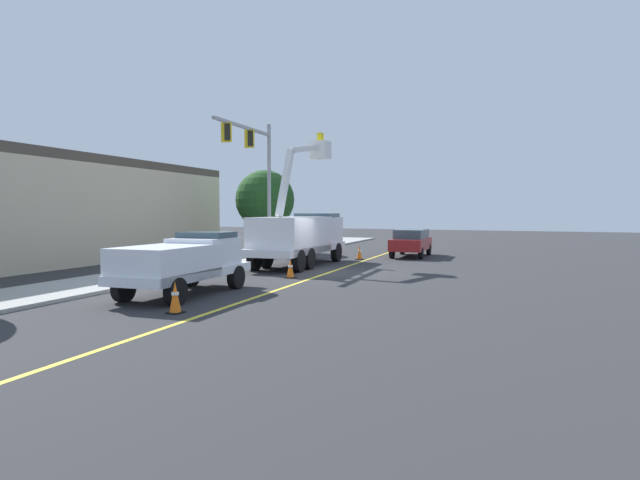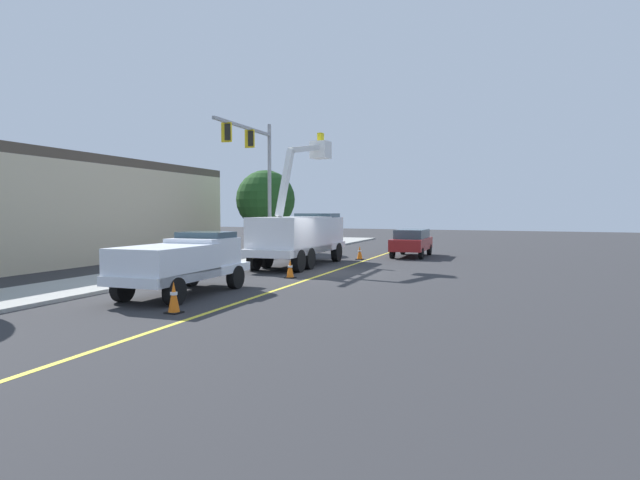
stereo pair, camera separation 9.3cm
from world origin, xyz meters
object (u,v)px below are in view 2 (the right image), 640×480
(service_pickup_truck, at_px, (183,262))
(traffic_cone_mid_rear, at_px, (360,253))
(passing_minivan, at_px, (412,241))
(traffic_signal_mast, at_px, (256,163))
(utility_bucket_truck, at_px, (300,234))
(traffic_cone_leading, at_px, (174,297))
(traffic_cone_mid_front, at_px, (290,269))

(service_pickup_truck, bearing_deg, traffic_cone_mid_rear, -2.59)
(passing_minivan, height_order, traffic_signal_mast, traffic_signal_mast)
(service_pickup_truck, xyz_separation_m, traffic_signal_mast, (12.11, 4.66, 4.46))
(utility_bucket_truck, height_order, traffic_signal_mast, traffic_signal_mast)
(traffic_cone_mid_rear, bearing_deg, utility_bucket_truck, 159.86)
(service_pickup_truck, bearing_deg, traffic_cone_leading, -144.67)
(service_pickup_truck, distance_m, traffic_cone_leading, 3.34)
(passing_minivan, relative_size, traffic_cone_leading, 5.62)
(passing_minivan, relative_size, traffic_cone_mid_front, 6.26)
(service_pickup_truck, relative_size, traffic_cone_leading, 6.55)
(service_pickup_truck, distance_m, traffic_cone_mid_rear, 14.87)
(traffic_cone_leading, relative_size, traffic_cone_mid_front, 1.11)
(traffic_cone_mid_rear, bearing_deg, traffic_cone_mid_front, -177.35)
(passing_minivan, bearing_deg, utility_bucket_truck, 153.78)
(traffic_cone_leading, height_order, traffic_signal_mast, traffic_signal_mast)
(traffic_cone_mid_front, height_order, traffic_cone_mid_rear, traffic_cone_mid_rear)
(passing_minivan, height_order, traffic_cone_mid_rear, passing_minivan)
(utility_bucket_truck, relative_size, traffic_cone_mid_front, 10.62)
(service_pickup_truck, bearing_deg, traffic_cone_mid_front, -11.35)
(traffic_signal_mast, bearing_deg, service_pickup_truck, -158.95)
(utility_bucket_truck, xyz_separation_m, traffic_cone_mid_rear, (4.41, -1.62, -1.22))
(passing_minivan, distance_m, traffic_cone_mid_front, 12.78)
(service_pickup_truck, relative_size, traffic_cone_mid_rear, 7.09)
(utility_bucket_truck, height_order, traffic_cone_leading, utility_bucket_truck)
(service_pickup_truck, height_order, traffic_signal_mast, traffic_signal_mast)
(service_pickup_truck, relative_size, passing_minivan, 1.16)
(traffic_cone_mid_rear, bearing_deg, traffic_cone_leading, -176.03)
(utility_bucket_truck, distance_m, traffic_cone_mid_front, 5.47)
(traffic_cone_leading, relative_size, traffic_cone_mid_rear, 1.08)
(traffic_cone_mid_front, bearing_deg, traffic_cone_leading, -174.51)
(passing_minivan, bearing_deg, traffic_signal_mast, 128.74)
(traffic_cone_leading, distance_m, traffic_cone_mid_rear, 17.54)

